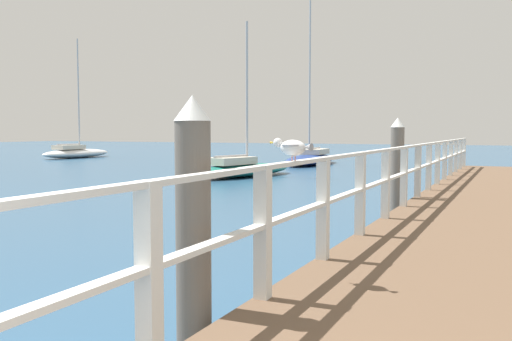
# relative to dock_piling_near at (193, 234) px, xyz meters

# --- Properties ---
(pier_deck) EXTENTS (2.95, 23.88, 0.50)m
(pier_deck) POSITION_rel_dock_piling_near_xyz_m (1.78, 8.44, -0.85)
(pier_deck) COLOR brown
(pier_deck) RESTS_ON ground_plane
(pier_railing) EXTENTS (0.12, 22.40, 1.12)m
(pier_railing) POSITION_rel_dock_piling_near_xyz_m (0.38, 8.44, 0.09)
(pier_railing) COLOR silver
(pier_railing) RESTS_ON pier_deck
(dock_piling_near) EXTENTS (0.29, 0.29, 2.19)m
(dock_piling_near) POSITION_rel_dock_piling_near_xyz_m (0.00, 0.00, 0.00)
(dock_piling_near) COLOR #6B6056
(dock_piling_near) RESTS_ON ground_plane
(dock_piling_far) EXTENTS (0.29, 0.29, 2.19)m
(dock_piling_far) POSITION_rel_dock_piling_near_xyz_m (0.00, 8.14, 0.00)
(dock_piling_far) COLOR #6B6056
(dock_piling_far) RESTS_ON ground_plane
(seagull_foreground) EXTENTS (0.47, 0.23, 0.21)m
(seagull_foreground) POSITION_rel_dock_piling_near_xyz_m (0.37, 1.16, 0.66)
(seagull_foreground) COLOR white
(seagull_foreground) RESTS_ON pier_railing
(boat_1) EXTENTS (2.00, 6.15, 8.41)m
(boat_1) POSITION_rel_dock_piling_near_xyz_m (-26.11, 26.72, -0.71)
(boat_1) COLOR white
(boat_1) RESTS_ON ground_plane
(boat_2) EXTENTS (3.24, 6.13, 6.46)m
(boat_2) POSITION_rel_dock_piling_near_xyz_m (-8.16, 17.13, -0.76)
(boat_2) COLOR #197266
(boat_2) RESTS_ON ground_plane
(boat_4) EXTENTS (2.58, 6.90, 9.12)m
(boat_4) POSITION_rel_dock_piling_near_xyz_m (-8.39, 26.47, -0.74)
(boat_4) COLOR navy
(boat_4) RESTS_ON ground_plane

